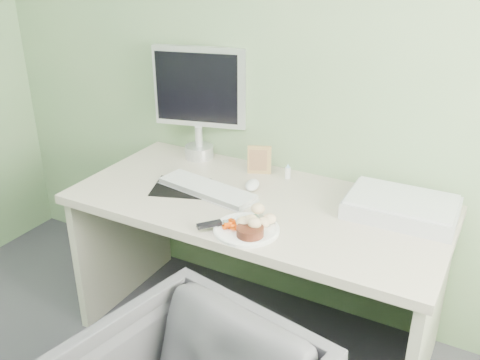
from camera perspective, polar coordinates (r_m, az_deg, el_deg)
The scene contains 14 objects.
wall_back at distance 2.41m, azimuth 6.17°, elevation 14.72°, with size 3.50×3.50×0.00m, color gray.
desk at distance 2.37m, azimuth 1.74°, elevation -6.15°, with size 1.60×0.75×0.73m.
plate at distance 2.05m, azimuth 0.69°, elevation -5.31°, with size 0.25×0.25×0.01m, color white.
steak at distance 2.00m, azimuth 1.07°, elevation -5.49°, with size 0.10×0.10×0.03m, color black.
potato_pile at distance 2.05m, azimuth 1.79°, elevation -4.05°, with size 0.12×0.09×0.07m, color tan.
carrot_heap at distance 2.04m, azimuth -0.77°, elevation -4.69°, with size 0.06×0.05×0.04m, color #EE4805.
steak_knife at distance 2.06m, azimuth -2.24°, elevation -4.57°, with size 0.18×0.21×0.02m.
mousepad at distance 2.41m, azimuth -6.34°, elevation -0.76°, with size 0.24×0.21×0.00m, color black.
keyboard at distance 2.36m, azimuth -3.54°, elevation -0.91°, with size 0.46×0.14×0.02m, color white.
computer_mouse at distance 2.38m, azimuth 1.32°, elevation -0.54°, with size 0.06×0.11×0.04m, color white.
photo_frame at distance 2.51m, azimuth 2.08°, elevation 2.16°, with size 0.11×0.01×0.14m, color #9E8249.
eyedrop_bottle at distance 2.48m, azimuth 5.12°, elevation 0.89°, with size 0.03×0.03×0.07m.
scanner at distance 2.25m, azimuth 16.82°, elevation -2.88°, with size 0.43×0.29×0.07m, color #A4A6AB.
monitor at distance 2.65m, azimuth -4.33°, elevation 8.85°, with size 0.46×0.18×0.55m.
Camera 1 is at (0.91, -0.19, 1.77)m, focal length 40.00 mm.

